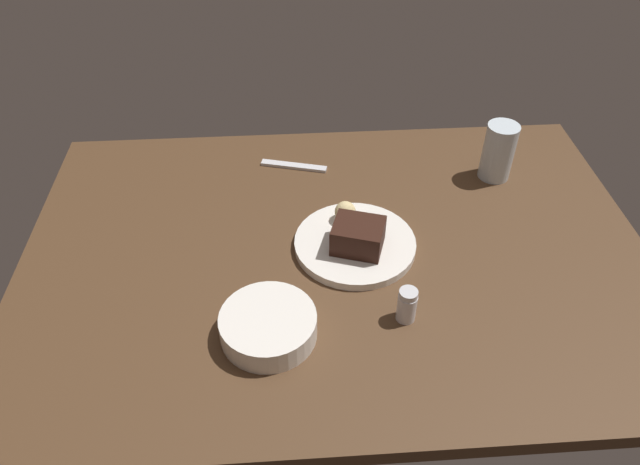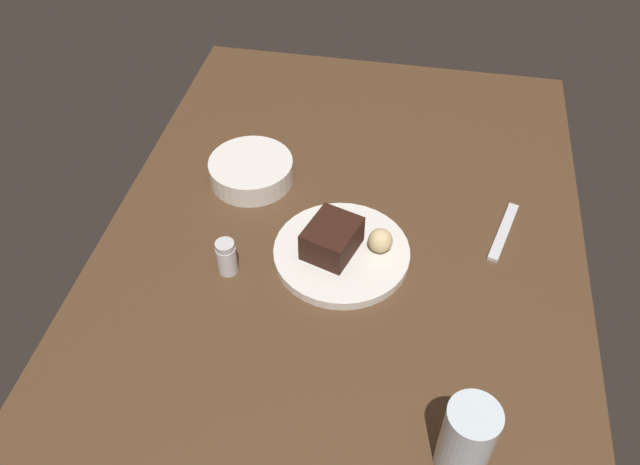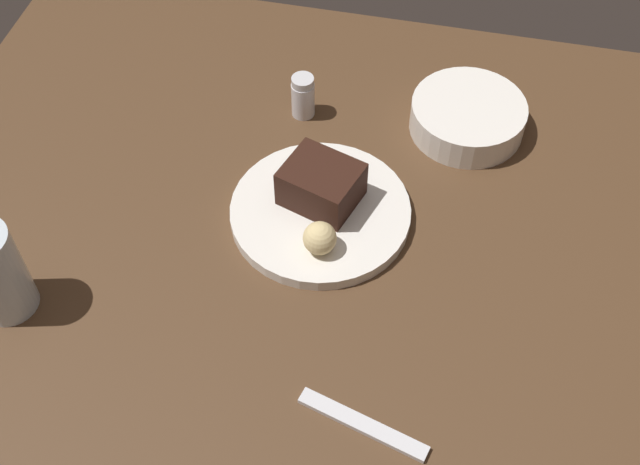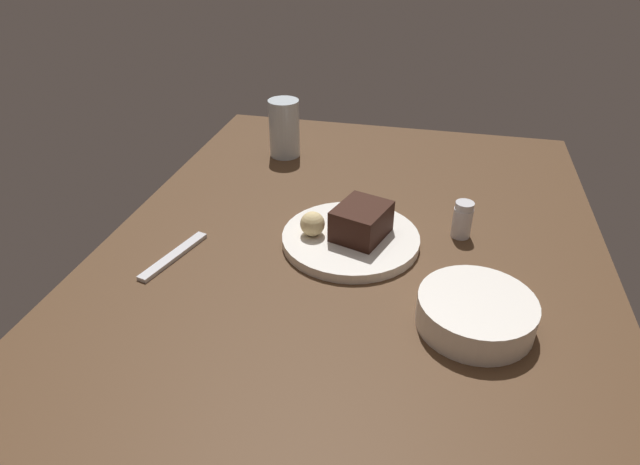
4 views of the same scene
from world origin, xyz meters
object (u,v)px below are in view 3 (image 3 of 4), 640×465
(chocolate_cake_slice, at_px, (321,184))
(dessert_spoon, at_px, (363,424))
(bread_roll, at_px, (320,238))
(dessert_plate, at_px, (320,212))
(salt_shaker, at_px, (303,96))
(side_bowl, at_px, (468,117))

(chocolate_cake_slice, relative_size, dessert_spoon, 0.62)
(chocolate_cake_slice, distance_m, bread_roll, 0.08)
(dessert_plate, xyz_separation_m, salt_shaker, (-0.07, 0.18, 0.02))
(dessert_plate, relative_size, bread_roll, 5.58)
(dessert_plate, bearing_deg, dessert_spoon, -68.52)
(dessert_plate, xyz_separation_m, bread_roll, (0.01, -0.06, 0.03))
(dessert_spoon, bearing_deg, side_bowl, -81.77)
(chocolate_cake_slice, relative_size, side_bowl, 0.58)
(bread_roll, bearing_deg, dessert_plate, 101.87)
(chocolate_cake_slice, xyz_separation_m, salt_shaker, (-0.06, 0.17, -0.01))
(chocolate_cake_slice, height_order, salt_shaker, chocolate_cake_slice)
(salt_shaker, bearing_deg, dessert_spoon, -69.16)
(chocolate_cake_slice, bearing_deg, dessert_spoon, -69.21)
(chocolate_cake_slice, xyz_separation_m, side_bowl, (0.17, 0.19, -0.02))
(dessert_plate, distance_m, dessert_spoon, 0.30)
(chocolate_cake_slice, relative_size, bread_roll, 2.21)
(dessert_spoon, bearing_deg, salt_shaker, -53.96)
(bread_roll, xyz_separation_m, side_bowl, (0.15, 0.27, -0.02))
(side_bowl, bearing_deg, dessert_spoon, -96.98)
(side_bowl, bearing_deg, chocolate_cake_slice, -132.29)
(salt_shaker, xyz_separation_m, side_bowl, (0.23, 0.02, -0.01))
(chocolate_cake_slice, height_order, dessert_spoon, chocolate_cake_slice)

